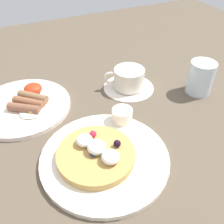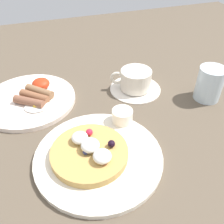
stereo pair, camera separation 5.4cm
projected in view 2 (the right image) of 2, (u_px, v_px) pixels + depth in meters
ground_plane at (116, 135)px, 59.88cm from camera, size 173.94×158.78×3.00cm
pancake_plate at (99, 157)px, 51.86cm from camera, size 26.50×26.50×1.17cm
pancake_with_berries at (90, 152)px, 50.57cm from camera, size 15.82×15.82×3.93cm
syrup_ramekin at (122, 116)px, 58.62cm from camera, size 4.89×4.89×3.16cm
breakfast_plate at (29, 100)px, 67.05cm from camera, size 24.48×24.48×1.20cm
fried_breakfast at (37, 93)px, 66.49cm from camera, size 10.60×13.64×2.86cm
coffee_saucer at (135, 88)px, 71.79cm from camera, size 14.42×14.42×0.60cm
coffee_cup at (135, 79)px, 69.79cm from camera, size 11.14×8.55×5.49cm
water_glass at (210, 84)px, 65.97cm from camera, size 6.90×6.90×9.08cm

